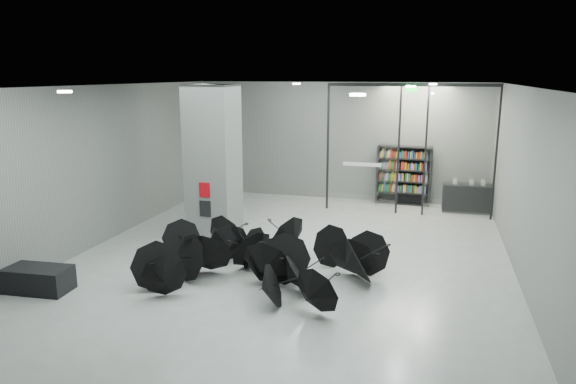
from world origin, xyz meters
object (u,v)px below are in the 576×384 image
(bookshelf, at_px, (404,175))
(umbrella_cluster, at_px, (264,264))
(bench, at_px, (32,279))
(column, at_px, (213,161))
(shop_counter, at_px, (467,198))

(bookshelf, distance_m, umbrella_cluster, 7.86)
(umbrella_cluster, bearing_deg, bookshelf, 71.74)
(bench, height_order, bookshelf, bookshelf)
(column, bearing_deg, bookshelf, 45.12)
(column, relative_size, bookshelf, 2.05)
(bookshelf, bearing_deg, bench, -123.19)
(column, xyz_separation_m, bench, (-2.00, -4.58, -1.75))
(umbrella_cluster, bearing_deg, shop_counter, 57.27)
(column, distance_m, bookshelf, 6.78)
(column, relative_size, shop_counter, 2.70)
(bookshelf, height_order, umbrella_cluster, bookshelf)
(column, relative_size, bench, 2.59)
(bench, distance_m, umbrella_cluster, 4.68)
(bench, relative_size, shop_counter, 1.04)
(column, xyz_separation_m, shop_counter, (6.73, 4.25, -1.56))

